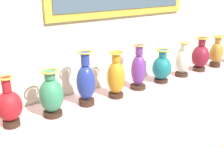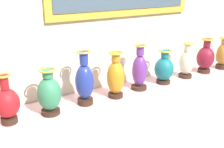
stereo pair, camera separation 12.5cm
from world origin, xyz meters
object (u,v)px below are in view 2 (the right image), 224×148
(vase_violet, at_px, (139,71))
(vase_cobalt, at_px, (85,82))
(vase_jade, at_px, (49,94))
(vase_crimson, at_px, (7,103))
(vase_ivory, at_px, (186,63))
(vase_burgundy, at_px, (205,58))
(vase_ochre, at_px, (223,54))
(vase_teal, at_px, (164,69))
(vase_amber, at_px, (115,77))

(vase_violet, bearing_deg, vase_cobalt, -177.57)
(vase_jade, bearing_deg, vase_crimson, 175.93)
(vase_cobalt, xyz_separation_m, vase_ivory, (1.13, 0.03, -0.04))
(vase_burgundy, relative_size, vase_ochre, 1.05)
(vase_violet, xyz_separation_m, vase_burgundy, (0.86, 0.01, -0.01))
(vase_jade, relative_size, vase_burgundy, 0.95)
(vase_teal, relative_size, vase_burgundy, 0.88)
(vase_cobalt, distance_m, vase_amber, 0.27)
(vase_crimson, relative_size, vase_jade, 1.03)
(vase_crimson, height_order, vase_jade, vase_crimson)
(vase_jade, height_order, vase_burgundy, vase_burgundy)
(vase_cobalt, xyz_separation_m, vase_amber, (0.27, -0.01, -0.01))
(vase_ochre, bearing_deg, vase_cobalt, -179.32)
(vase_teal, height_order, vase_ivory, vase_ivory)
(vase_amber, xyz_separation_m, vase_ivory, (0.86, 0.04, -0.02))
(vase_burgundy, bearing_deg, vase_amber, -177.96)
(vase_ivory, bearing_deg, vase_burgundy, 0.51)
(vase_jade, xyz_separation_m, vase_teal, (1.12, 0.04, -0.02))
(vase_jade, relative_size, vase_amber, 0.89)
(vase_ochre, bearing_deg, vase_burgundy, 178.12)
(vase_ivory, bearing_deg, vase_ochre, -0.66)
(vase_cobalt, distance_m, vase_teal, 0.83)
(vase_crimson, relative_size, vase_amber, 0.91)
(vase_teal, bearing_deg, vase_ochre, 0.03)
(vase_crimson, distance_m, vase_cobalt, 0.58)
(vase_cobalt, bearing_deg, vase_crimson, 179.66)
(vase_violet, distance_m, vase_ochre, 1.13)
(vase_crimson, distance_m, vase_ivory, 1.71)
(vase_ivory, xyz_separation_m, vase_burgundy, (0.28, 0.00, 0.01))
(vase_violet, relative_size, vase_burgundy, 1.11)
(vase_burgundy, bearing_deg, vase_crimson, -179.27)
(vase_cobalt, bearing_deg, vase_violet, 2.43)
(vase_ivory, bearing_deg, vase_violet, -179.70)
(vase_amber, xyz_separation_m, vase_burgundy, (1.14, 0.04, -0.01))
(vase_cobalt, bearing_deg, vase_amber, -2.46)
(vase_violet, distance_m, vase_teal, 0.29)
(vase_crimson, height_order, vase_amber, vase_amber)
(vase_ivory, bearing_deg, vase_crimson, -179.24)
(vase_amber, xyz_separation_m, vase_ochre, (1.40, 0.03, -0.02))
(vase_jade, xyz_separation_m, vase_ochre, (1.97, 0.04, 0.00))
(vase_cobalt, xyz_separation_m, vase_ochre, (1.68, 0.02, -0.03))
(vase_cobalt, relative_size, vase_ochre, 1.24)
(vase_crimson, height_order, vase_ochre, vase_crimson)
(vase_jade, distance_m, vase_teal, 1.13)
(vase_burgundy, distance_m, vase_ochre, 0.27)
(vase_ochre, bearing_deg, vase_amber, -178.70)
(vase_ivory, bearing_deg, vase_teal, -178.70)
(vase_crimson, relative_size, vase_burgundy, 0.97)
(vase_violet, bearing_deg, vase_amber, -172.72)
(vase_ivory, bearing_deg, vase_jade, -178.26)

